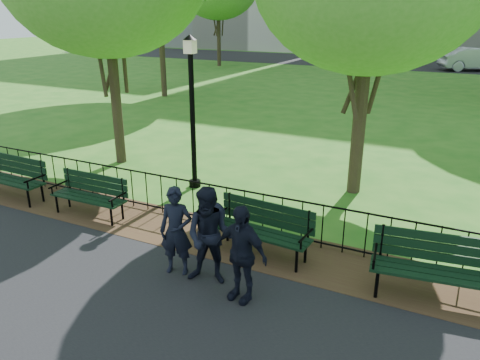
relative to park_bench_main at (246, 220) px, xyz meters
The scene contains 14 objects.
ground 1.45m from the park_bench_main, 97.89° to the right, with size 120.00×120.00×0.00m, color #25661A.
dirt_strip 0.68m from the park_bench_main, 129.85° to the left, with size 60.00×1.60×0.01m, color #3B2318.
far_street 33.72m from the park_bench_main, 90.30° to the left, with size 70.00×9.00×0.01m, color black.
iron_fence 0.75m from the park_bench_main, 104.02° to the left, with size 24.06×0.06×1.00m.
park_bench_main is the anchor object (origin of this frame).
park_bench_left_a 3.69m from the park_bench_main, behind, with size 1.75×0.56×0.99m.
park_bench_left_b 6.05m from the park_bench_main, behind, with size 1.91×0.63×1.08m.
park_bench_right_a 3.27m from the park_bench_main, ahead, with size 2.04×0.86×1.12m.
lamppost 3.84m from the park_bench_main, 136.92° to the left, with size 0.33×0.33×3.69m.
person_left 1.38m from the park_bench_main, 121.32° to the right, with size 0.56×0.37×1.53m, color black.
person_mid 1.20m from the park_bench_main, 93.18° to the right, with size 0.80×0.41×1.64m, color black.
person_right 1.52m from the park_bench_main, 67.20° to the right, with size 0.91×0.37×1.56m, color black.
taxi 32.20m from the park_bench_main, 97.65° to the left, with size 1.61×3.99×1.36m, color yellow.
sedan_silver 31.48m from the park_bench_main, 84.34° to the left, with size 1.72×4.92×1.62m, color #A7AAAF.
Camera 1 is at (3.52, -5.65, 4.24)m, focal length 35.00 mm.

